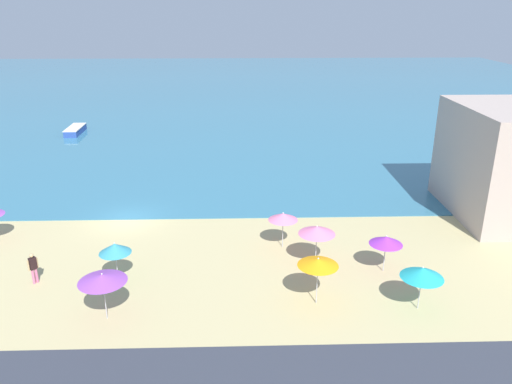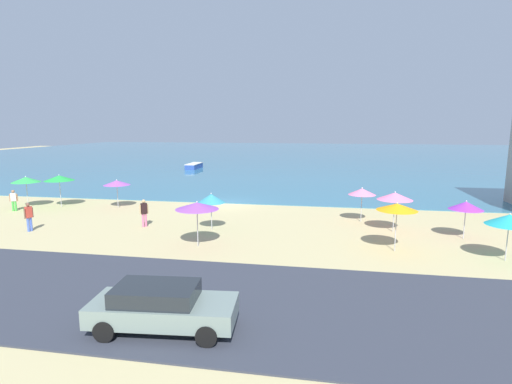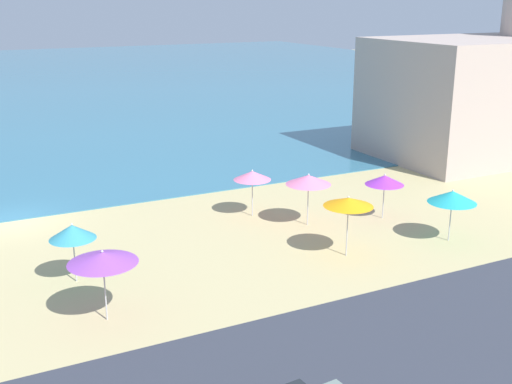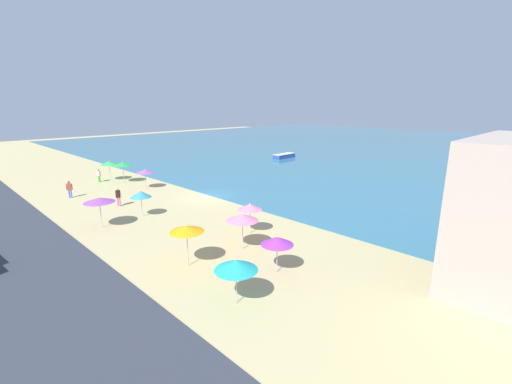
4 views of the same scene
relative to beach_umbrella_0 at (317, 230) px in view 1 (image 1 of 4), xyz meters
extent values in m
plane|color=tan|center=(-12.15, 6.74, -2.18)|extent=(160.00, 160.00, 0.00)
cube|color=teal|center=(-12.15, 61.74, -2.16)|extent=(150.00, 110.00, 0.05)
cylinder|color=#B2B2B7|center=(0.00, 0.00, -1.17)|extent=(0.05, 0.05, 2.02)
cone|color=pink|center=(0.00, 0.00, 0.00)|extent=(2.09, 2.09, 0.44)
sphere|color=silver|center=(0.00, 0.00, 0.25)|extent=(0.08, 0.08, 0.08)
cylinder|color=#B2B2B7|center=(3.71, -0.82, -1.32)|extent=(0.05, 0.05, 1.73)
cone|color=purple|center=(3.71, -0.82, -0.28)|extent=(1.84, 1.84, 0.45)
sphere|color=silver|center=(3.71, -0.82, -0.02)|extent=(0.08, 0.08, 0.08)
cylinder|color=#B2B2B7|center=(-0.51, -3.90, -1.09)|extent=(0.05, 0.05, 2.18)
cone|color=orange|center=(-0.51, -3.90, 0.12)|extent=(2.03, 2.03, 0.35)
sphere|color=silver|center=(-0.51, -3.90, 0.33)|extent=(0.08, 0.08, 0.08)
cylinder|color=#B2B2B7|center=(-1.71, 2.32, -1.25)|extent=(0.05, 0.05, 1.87)
cone|color=pink|center=(-1.71, 2.32, -0.15)|extent=(1.81, 1.81, 0.42)
sphere|color=silver|center=(-1.71, 2.32, 0.09)|extent=(0.08, 0.08, 0.08)
cylinder|color=#B2B2B7|center=(-10.93, -1.44, -1.31)|extent=(0.05, 0.05, 1.75)
cone|color=teal|center=(-10.93, -1.44, -0.22)|extent=(1.71, 1.71, 0.54)
sphere|color=silver|center=(-10.93, -1.44, 0.08)|extent=(0.08, 0.08, 0.08)
cylinder|color=#B2B2B7|center=(4.43, -4.53, -1.29)|extent=(0.05, 0.05, 1.79)
cone|color=teal|center=(4.43, -4.53, -0.18)|extent=(2.08, 2.08, 0.52)
sphere|color=silver|center=(4.43, -4.53, 0.10)|extent=(0.08, 0.08, 0.08)
cylinder|color=#B2B2B7|center=(-10.67, -4.92, -1.14)|extent=(0.05, 0.05, 2.07)
cone|color=purple|center=(-10.67, -4.92, 0.02)|extent=(2.27, 2.27, 0.36)
sphere|color=silver|center=(-10.67, -4.92, 0.23)|extent=(0.08, 0.08, 0.08)
cylinder|color=#CC648B|center=(-15.37, -1.60, -1.76)|extent=(0.14, 0.14, 0.85)
cylinder|color=#CC648B|center=(-15.25, -1.47, -1.76)|extent=(0.14, 0.14, 0.85)
cube|color=black|center=(-15.31, -1.53, -1.00)|extent=(0.41, 0.41, 0.67)
sphere|color=tan|center=(-15.31, -1.53, -0.53)|extent=(0.22, 0.22, 0.22)
cylinder|color=tan|center=(-15.48, -1.71, -1.05)|extent=(0.09, 0.09, 0.61)
cylinder|color=tan|center=(-15.15, -1.36, -1.05)|extent=(0.09, 0.09, 0.61)
cube|color=#2A4998|center=(-23.35, 31.68, -1.80)|extent=(1.56, 4.45, 0.67)
cube|color=#2A4998|center=(-23.42, 34.08, -1.73)|extent=(0.82, 0.46, 0.40)
cube|color=silver|center=(-23.35, 31.68, -1.42)|extent=(1.64, 4.45, 0.08)
camera|label=1|loc=(-4.18, -25.25, 11.87)|focal=35.00mm
camera|label=2|loc=(-4.06, -24.47, 4.18)|focal=28.00mm
camera|label=3|loc=(-14.88, -24.02, 7.95)|focal=45.00mm
camera|label=4|loc=(15.37, -14.17, 7.07)|focal=24.00mm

